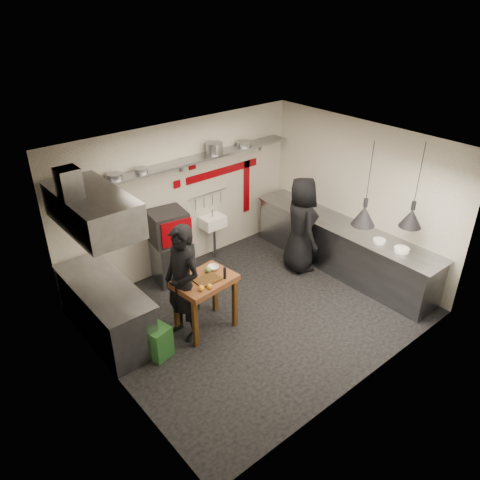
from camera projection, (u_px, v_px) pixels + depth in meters
floor at (257, 312)px, 7.86m from camera, size 5.00×5.00×0.00m
ceiling at (260, 151)px, 6.51m from camera, size 5.00×5.00×0.00m
wall_back at (182, 197)px, 8.60m from camera, size 5.00×0.04×2.80m
wall_front at (371, 301)px, 5.77m from camera, size 5.00×0.04×2.80m
wall_left at (108, 301)px, 5.78m from camera, size 0.04×4.20×2.80m
wall_right at (359, 197)px, 8.59m from camera, size 0.04×4.20×2.80m
red_band_horiz at (223, 171)px, 8.98m from camera, size 1.70×0.02×0.14m
red_band_vert at (247, 187)px, 9.55m from camera, size 0.14×0.02×1.10m
red_tile_a at (192, 166)px, 8.46m from camera, size 0.14×0.02×0.14m
red_tile_b at (177, 184)px, 8.39m from camera, size 0.14×0.02×0.14m
back_shelf at (185, 162)px, 8.13m from camera, size 4.60×0.34×0.04m
shelf_bracket_left at (78, 192)px, 7.21m from camera, size 0.04×0.06×0.24m
shelf_bracket_mid at (181, 165)px, 8.28m from camera, size 0.04×0.06×0.24m
shelf_bracket_right at (260, 144)px, 9.34m from camera, size 0.04×0.06×0.24m
pan_far_left at (114, 176)px, 7.35m from camera, size 0.29×0.29×0.09m
pan_mid_left at (141, 170)px, 7.61m from camera, size 0.26×0.26×0.07m
stock_pot at (214, 148)px, 8.42m from camera, size 0.41×0.41×0.20m
pan_right at (244, 144)px, 8.85m from camera, size 0.32×0.32×0.08m
oven_stand at (173, 260)px, 8.55m from camera, size 0.73×0.68×0.80m
combi_oven at (168, 227)px, 8.22m from camera, size 0.71×0.67×0.58m
oven_door at (177, 233)px, 8.02m from camera, size 0.56×0.12×0.46m
oven_glass at (177, 233)px, 8.02m from camera, size 0.37×0.08×0.34m
hand_sink at (213, 222)px, 9.08m from camera, size 0.46×0.34×0.22m
sink_tap at (212, 213)px, 9.00m from camera, size 0.03×0.03×0.14m
sink_drain at (215, 242)px, 9.27m from camera, size 0.06×0.06×0.66m
utensil_rail at (208, 194)px, 8.92m from camera, size 0.90×0.02×0.02m
counter_right at (342, 248)px, 8.85m from camera, size 0.70×3.80×0.90m
counter_right_top at (344, 226)px, 8.63m from camera, size 0.76×3.90×0.03m
plate_stack at (402, 250)px, 7.76m from camera, size 0.29×0.29×0.07m
small_bowl_right at (379, 241)px, 8.04m from camera, size 0.25×0.25×0.05m
counter_left at (106, 311)px, 7.14m from camera, size 0.70×1.90×0.90m
counter_left_top at (102, 286)px, 6.92m from camera, size 0.76×2.00×0.03m
extractor_hood at (93, 210)px, 6.35m from camera, size 0.78×1.60×0.50m
hood_duct at (70, 187)px, 6.01m from camera, size 0.28×0.28×0.50m
green_bin at (158, 342)px, 6.83m from camera, size 0.39×0.39×0.50m
prep_table at (206, 303)px, 7.30m from camera, size 0.99×0.74×0.92m
cutting_board at (207, 280)px, 7.03m from camera, size 0.38×0.27×0.02m
pepper_mill at (225, 273)px, 7.03m from camera, size 0.05×0.05×0.20m
lemon_a at (201, 288)px, 6.79m from camera, size 0.11×0.11×0.09m
lemon_b at (210, 286)px, 6.83m from camera, size 0.10×0.10×0.08m
veg_ball at (208, 270)px, 7.21m from camera, size 0.12×0.12×0.10m
steel_tray at (188, 281)px, 7.01m from camera, size 0.19×0.15×0.03m
bowl at (213, 268)px, 7.30m from camera, size 0.19×0.19×0.06m
heat_lamp_near at (368, 185)px, 7.25m from camera, size 0.42×0.42×1.39m
heat_lamp_far at (417, 186)px, 7.23m from camera, size 0.43×0.43×1.41m
chef_left at (183, 284)px, 6.92m from camera, size 0.53×0.73×1.89m
chef_right at (301, 225)px, 8.65m from camera, size 0.88×1.06×1.85m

